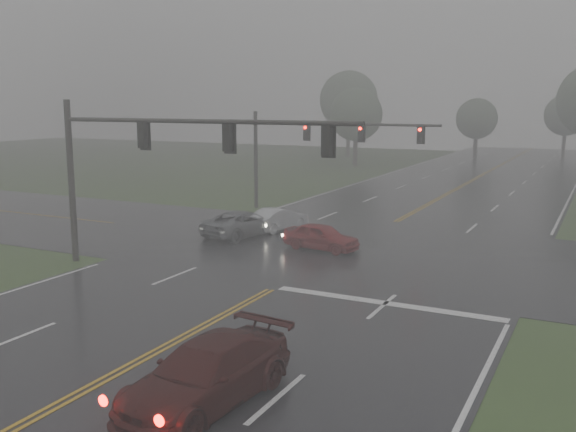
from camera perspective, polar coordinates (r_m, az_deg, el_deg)
The scene contains 13 objects.
main_road at distance 30.07m, azimuth 3.86°, elevation -3.68°, with size 18.00×160.00×0.02m, color black.
cross_street at distance 31.87m, azimuth 5.27°, elevation -2.91°, with size 120.00×14.00×0.02m, color black.
stop_bar at distance 23.50m, azimuth 8.68°, elevation -7.73°, with size 8.50×0.50×0.01m, color silver.
sedan_maroon at distance 16.16m, azimuth -7.19°, elevation -16.21°, with size 2.09×5.15×1.50m, color black.
sedan_red at distance 31.52m, azimuth 2.96°, elevation -3.03°, with size 1.54×3.82×1.30m, color maroon.
sedan_silver at distance 36.22m, azimuth -0.84°, elevation -1.29°, with size 1.35×3.87×1.28m, color #B5B8BD.
car_grey at distance 34.83m, azimuth -3.98°, elevation -1.78°, with size 2.28×4.94×1.37m, color #55585D.
signal_gantry_near at distance 27.28m, azimuth -12.41°, elevation 5.61°, with size 13.96×0.32×7.26m.
signal_gantry_far at distance 41.76m, azimuth 1.87°, elevation 6.64°, with size 12.65×0.33×6.56m.
tree_nw_a at distance 73.45m, azimuth 6.05°, elevation 8.96°, with size 5.98×5.98×8.79m.
tree_n_mid at distance 86.63m, azimuth 16.43°, elevation 8.29°, with size 5.24×5.24×7.70m.
tree_nw_b at distance 85.82m, azimuth 5.41°, elevation 10.22°, with size 7.67×7.67×11.27m.
tree_n_far at distance 95.19m, azimuth 23.47°, elevation 8.24°, with size 5.65×5.65×8.29m.
Camera 1 is at (11.33, -6.92, 7.13)m, focal length 40.00 mm.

